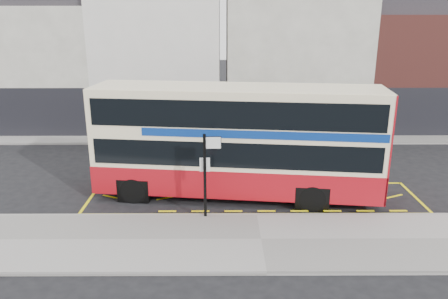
{
  "coord_description": "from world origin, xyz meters",
  "views": [
    {
      "loc": [
        -1.35,
        -15.74,
        7.58
      ],
      "look_at": [
        -1.26,
        2.0,
        2.04
      ],
      "focal_mm": 35.0,
      "sensor_mm": 36.0,
      "label": 1
    }
  ],
  "objects_px": {
    "double_decker_bus": "(238,140)",
    "car_silver": "(135,135)",
    "street_tree_right": "(388,81)",
    "car_white": "(346,140)",
    "bus_stop_post": "(207,168)",
    "car_grey": "(192,139)"
  },
  "relations": [
    {
      "from": "bus_stop_post",
      "to": "double_decker_bus",
      "type": "bearing_deg",
      "value": 60.44
    },
    {
      "from": "car_silver",
      "to": "car_grey",
      "type": "height_order",
      "value": "car_silver"
    },
    {
      "from": "bus_stop_post",
      "to": "street_tree_right",
      "type": "relative_size",
      "value": 0.65
    },
    {
      "from": "double_decker_bus",
      "to": "car_white",
      "type": "xyz_separation_m",
      "value": [
        6.44,
        6.42,
        -1.85
      ]
    },
    {
      "from": "car_silver",
      "to": "street_tree_right",
      "type": "distance_m",
      "value": 16.35
    },
    {
      "from": "car_silver",
      "to": "car_white",
      "type": "xyz_separation_m",
      "value": [
        12.21,
        -0.78,
        -0.12
      ]
    },
    {
      "from": "car_white",
      "to": "street_tree_right",
      "type": "distance_m",
      "value": 6.1
    },
    {
      "from": "car_grey",
      "to": "street_tree_right",
      "type": "height_order",
      "value": "street_tree_right"
    },
    {
      "from": "bus_stop_post",
      "to": "car_grey",
      "type": "height_order",
      "value": "bus_stop_post"
    },
    {
      "from": "double_decker_bus",
      "to": "street_tree_right",
      "type": "relative_size",
      "value": 2.43
    },
    {
      "from": "car_silver",
      "to": "car_white",
      "type": "height_order",
      "value": "car_silver"
    },
    {
      "from": "double_decker_bus",
      "to": "car_grey",
      "type": "distance_m",
      "value": 7.07
    },
    {
      "from": "double_decker_bus",
      "to": "street_tree_right",
      "type": "xyz_separation_m",
      "value": [
        10.02,
        10.51,
        0.9
      ]
    },
    {
      "from": "car_white",
      "to": "car_silver",
      "type": "bearing_deg",
      "value": 71.31
    },
    {
      "from": "double_decker_bus",
      "to": "car_grey",
      "type": "relative_size",
      "value": 2.79
    },
    {
      "from": "double_decker_bus",
      "to": "bus_stop_post",
      "type": "bearing_deg",
      "value": -111.44
    },
    {
      "from": "street_tree_right",
      "to": "double_decker_bus",
      "type": "bearing_deg",
      "value": -133.65
    },
    {
      "from": "double_decker_bus",
      "to": "car_silver",
      "type": "relative_size",
      "value": 2.69
    },
    {
      "from": "car_grey",
      "to": "car_white",
      "type": "height_order",
      "value": "car_grey"
    },
    {
      "from": "car_white",
      "to": "street_tree_right",
      "type": "xyz_separation_m",
      "value": [
        3.59,
        4.09,
        2.76
      ]
    },
    {
      "from": "double_decker_bus",
      "to": "car_white",
      "type": "distance_m",
      "value": 9.28
    },
    {
      "from": "bus_stop_post",
      "to": "car_silver",
      "type": "height_order",
      "value": "bus_stop_post"
    }
  ]
}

